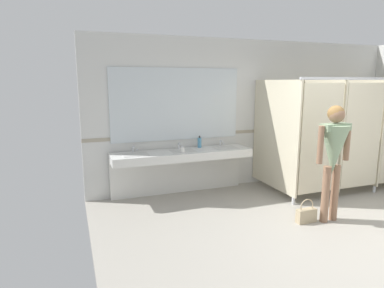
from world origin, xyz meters
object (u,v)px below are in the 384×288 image
at_px(person_standing, 334,149).
at_px(paper_cup, 183,150).
at_px(handbag, 306,215).
at_px(soap_dispenser, 199,142).

bearing_deg(person_standing, paper_cup, 136.67).
xyz_separation_m(person_standing, paper_cup, (-1.71, 1.61, -0.20)).
xyz_separation_m(handbag, paper_cup, (-1.36, 1.55, 0.75)).
bearing_deg(person_standing, handbag, 170.18).
xyz_separation_m(person_standing, handbag, (-0.35, 0.06, -0.96)).
xyz_separation_m(person_standing, soap_dispenser, (-1.28, 1.91, -0.15)).
distance_m(handbag, soap_dispenser, 2.22).
bearing_deg(handbag, paper_cup, 131.25).
bearing_deg(handbag, person_standing, -9.82).
bearing_deg(soap_dispenser, person_standing, -56.13).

